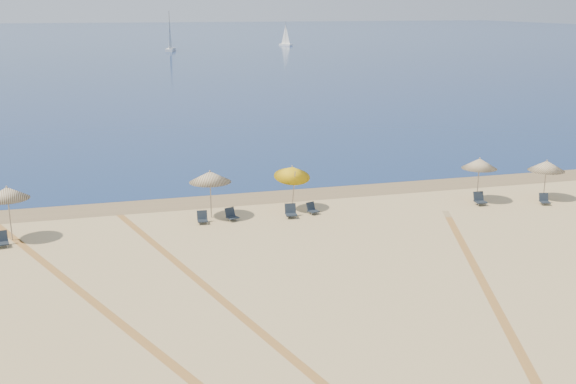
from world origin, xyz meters
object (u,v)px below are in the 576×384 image
at_px(chair_5, 291,212).
at_px(chair_2, 1,240).
at_px(chair_3, 202,218).
at_px(umbrella_3, 292,172).
at_px(umbrella_5, 547,166).
at_px(chair_8, 544,200).
at_px(umbrella_1, 7,193).
at_px(chair_4, 231,215).
at_px(sailboat_0, 170,39).
at_px(sailboat_1, 286,38).
at_px(chair_7, 480,199).
at_px(umbrella_4, 479,164).
at_px(chair_6, 312,209).
at_px(umbrella_2, 210,177).

bearing_deg(chair_5, chair_2, -170.42).
bearing_deg(chair_3, chair_5, 1.25).
bearing_deg(umbrella_3, umbrella_5, -6.28).
xyz_separation_m(chair_3, chair_8, (18.37, -1.55, -0.01)).
distance_m(umbrella_1, chair_4, 10.48).
distance_m(sailboat_0, sailboat_1, 34.85).
relative_size(chair_2, chair_7, 1.10).
bearing_deg(chair_4, chair_5, -27.17).
bearing_deg(umbrella_3, chair_4, -165.94).
distance_m(umbrella_4, sailboat_1, 148.32).
relative_size(chair_2, chair_6, 1.08).
bearing_deg(umbrella_4, chair_6, 178.89).
relative_size(umbrella_3, chair_3, 4.16).
bearing_deg(sailboat_0, chair_4, -80.42).
bearing_deg(umbrella_2, umbrella_3, 1.95).
relative_size(umbrella_2, chair_4, 3.28).
xyz_separation_m(umbrella_3, chair_2, (-14.04, -1.97, -1.78)).
bearing_deg(umbrella_2, umbrella_1, -173.73).
bearing_deg(umbrella_4, umbrella_1, -179.65).
bearing_deg(chair_7, umbrella_3, 173.98).
xyz_separation_m(umbrella_3, chair_7, (10.07, -1.63, -1.78)).
relative_size(chair_7, sailboat_1, 0.11).
distance_m(chair_4, chair_6, 4.24).
bearing_deg(sailboat_0, chair_7, -74.54).
distance_m(umbrella_2, umbrella_5, 18.48).
xyz_separation_m(umbrella_4, chair_3, (-15.14, 0.09, -1.86)).
height_order(umbrella_1, umbrella_5, umbrella_1).
xyz_separation_m(umbrella_2, chair_7, (14.38, -1.48, -1.83)).
bearing_deg(umbrella_4, umbrella_5, -7.71).
relative_size(chair_3, chair_7, 0.89).
bearing_deg(sailboat_1, chair_2, -135.92).
bearing_deg(chair_6, chair_7, -26.17).
xyz_separation_m(chair_4, chair_8, (16.90, -1.64, -0.01)).
xyz_separation_m(chair_2, sailboat_1, (52.45, 146.56, 1.61)).
bearing_deg(sailboat_1, umbrella_3, -131.10).
distance_m(chair_4, chair_8, 16.98).
xyz_separation_m(chair_7, sailboat_0, (-3.32, 131.67, 2.45)).
distance_m(chair_5, chair_8, 13.95).
relative_size(chair_8, sailboat_0, 0.08).
distance_m(umbrella_4, chair_2, 24.39).
height_order(umbrella_1, chair_8, umbrella_1).
height_order(chair_2, chair_5, chair_2).
bearing_deg(umbrella_4, sailboat_1, 79.06).
bearing_deg(chair_6, chair_2, 162.94).
height_order(umbrella_1, chair_5, umbrella_1).
height_order(umbrella_4, chair_8, umbrella_4).
distance_m(umbrella_2, umbrella_3, 4.32).
bearing_deg(chair_7, chair_2, -176.03).
distance_m(umbrella_1, umbrella_2, 9.43).
xyz_separation_m(sailboat_0, sailboat_1, (31.65, 14.55, -0.85)).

